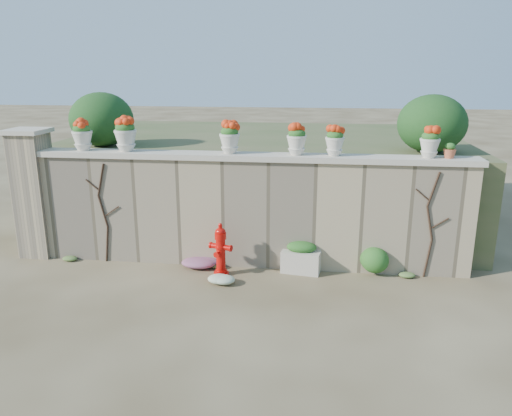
# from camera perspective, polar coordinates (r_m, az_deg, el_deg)

# --- Properties ---
(ground) EXTENTS (80.00, 80.00, 0.00)m
(ground) POSITION_cam_1_polar(r_m,az_deg,el_deg) (7.90, -2.90, -11.24)
(ground) COLOR #483A24
(ground) RESTS_ON ground
(stone_wall) EXTENTS (8.00, 0.40, 2.00)m
(stone_wall) POSITION_cam_1_polar(r_m,az_deg,el_deg) (9.19, -1.04, -0.57)
(stone_wall) COLOR #9D8B69
(stone_wall) RESTS_ON ground
(wall_cap) EXTENTS (8.10, 0.52, 0.10)m
(wall_cap) POSITION_cam_1_polar(r_m,az_deg,el_deg) (8.95, -1.07, 5.90)
(wall_cap) COLOR beige
(wall_cap) RESTS_ON stone_wall
(gate_pillar) EXTENTS (0.72, 0.72, 2.48)m
(gate_pillar) POSITION_cam_1_polar(r_m,az_deg,el_deg) (10.53, -24.02, 1.62)
(gate_pillar) COLOR #9D8B69
(gate_pillar) RESTS_ON ground
(raised_fill) EXTENTS (9.00, 6.00, 2.00)m
(raised_fill) POSITION_cam_1_polar(r_m,az_deg,el_deg) (12.27, 1.10, 3.61)
(raised_fill) COLOR #384C23
(raised_fill) RESTS_ON ground
(back_shrub_left) EXTENTS (1.30, 1.30, 1.10)m
(back_shrub_left) POSITION_cam_1_polar(r_m,az_deg,el_deg) (10.93, -17.22, 9.66)
(back_shrub_left) COLOR #143814
(back_shrub_left) RESTS_ON raised_fill
(back_shrub_right) EXTENTS (1.30, 1.30, 1.10)m
(back_shrub_right) POSITION_cam_1_polar(r_m,az_deg,el_deg) (10.20, 19.47, 9.07)
(back_shrub_right) COLOR #143814
(back_shrub_right) RESTS_ON raised_fill
(vine_left) EXTENTS (0.60, 0.04, 1.91)m
(vine_left) POSITION_cam_1_polar(r_m,az_deg,el_deg) (9.73, -17.02, -0.40)
(vine_left) COLOR black
(vine_left) RESTS_ON ground
(vine_right) EXTENTS (0.60, 0.04, 1.91)m
(vine_right) POSITION_cam_1_polar(r_m,az_deg,el_deg) (9.10, 19.30, -1.70)
(vine_right) COLOR black
(vine_right) RESTS_ON ground
(fire_hydrant) EXTENTS (0.42, 0.30, 0.96)m
(fire_hydrant) POSITION_cam_1_polar(r_m,az_deg,el_deg) (8.86, -4.07, -4.75)
(fire_hydrant) COLOR #C30B07
(fire_hydrant) RESTS_ON ground
(planter_box) EXTENTS (0.74, 0.50, 0.57)m
(planter_box) POSITION_cam_1_polar(r_m,az_deg,el_deg) (9.10, 5.20, -5.68)
(planter_box) COLOR beige
(planter_box) RESTS_ON ground
(green_shrub) EXTENTS (0.66, 0.60, 0.63)m
(green_shrub) POSITION_cam_1_polar(r_m,az_deg,el_deg) (9.13, 13.29, -5.65)
(green_shrub) COLOR #1E5119
(green_shrub) RESTS_ON ground
(magenta_clump) EXTENTS (0.85, 0.57, 0.23)m
(magenta_clump) POSITION_cam_1_polar(r_m,az_deg,el_deg) (9.39, -6.18, -6.01)
(magenta_clump) COLOR #BD259B
(magenta_clump) RESTS_ON ground
(white_flowers) EXTENTS (0.55, 0.44, 0.20)m
(white_flowers) POSITION_cam_1_polar(r_m,az_deg,el_deg) (8.59, -4.06, -8.21)
(white_flowers) COLOR white
(white_flowers) RESTS_ON ground
(urn_pot_0) EXTENTS (0.37, 0.37, 0.58)m
(urn_pot_0) POSITION_cam_1_polar(r_m,az_deg,el_deg) (9.81, -19.25, 7.89)
(urn_pot_0) COLOR beige
(urn_pot_0) RESTS_ON wall_cap
(urn_pot_1) EXTENTS (0.40, 0.40, 0.63)m
(urn_pot_1) POSITION_cam_1_polar(r_m,az_deg,el_deg) (9.47, -14.70, 8.16)
(urn_pot_1) COLOR beige
(urn_pot_1) RESTS_ON wall_cap
(urn_pot_2) EXTENTS (0.36, 0.36, 0.57)m
(urn_pot_2) POSITION_cam_1_polar(r_m,az_deg,el_deg) (8.95, -3.04, 8.02)
(urn_pot_2) COLOR beige
(urn_pot_2) RESTS_ON wall_cap
(urn_pot_3) EXTENTS (0.35, 0.35, 0.55)m
(urn_pot_3) POSITION_cam_1_polar(r_m,az_deg,el_deg) (8.82, 4.67, 7.81)
(urn_pot_3) COLOR beige
(urn_pot_3) RESTS_ON wall_cap
(urn_pot_4) EXTENTS (0.33, 0.33, 0.52)m
(urn_pot_4) POSITION_cam_1_polar(r_m,az_deg,el_deg) (8.81, 8.99, 7.58)
(urn_pot_4) COLOR beige
(urn_pot_4) RESTS_ON wall_cap
(urn_pot_5) EXTENTS (0.34, 0.34, 0.53)m
(urn_pot_5) POSITION_cam_1_polar(r_m,az_deg,el_deg) (9.00, 19.25, 7.09)
(urn_pot_5) COLOR beige
(urn_pot_5) RESTS_ON wall_cap
(terracotta_pot) EXTENTS (0.21, 0.21, 0.25)m
(terracotta_pot) POSITION_cam_1_polar(r_m,az_deg,el_deg) (9.10, 21.26, 6.06)
(terracotta_pot) COLOR #AD5635
(terracotta_pot) RESTS_ON wall_cap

